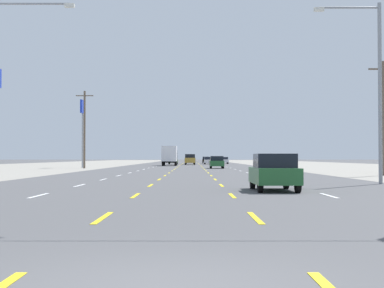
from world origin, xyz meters
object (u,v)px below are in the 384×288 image
object	(u,v)px
sedan_center_turn_farthest	(192,160)
streetlight_right_row_0	(376,80)
sedan_inner_right_farther	(211,160)
sedan_far_right_distant_a	(226,160)
hatchback_inner_right_distant_b	(208,160)
hatchback_inner_right_near	(219,162)
streetlight_left_row_0	(4,76)
hatchback_inner_right_nearest	(276,172)
box_truck_inner_left_mid	(172,155)
suv_center_turn_midfar	(192,159)
sedan_inner_left_far	(175,161)
pole_sign_left_row_2	(85,115)

from	to	relation	value
sedan_center_turn_farthest	streetlight_right_row_0	size ratio (longest dim) A/B	0.47
sedan_inner_right_farther	streetlight_right_row_0	size ratio (longest dim) A/B	0.47
sedan_far_right_distant_a	sedan_center_turn_farthest	bearing A→B (deg)	-165.86
hatchback_inner_right_distant_b	hatchback_inner_right_near	bearing A→B (deg)	-90.17
sedan_center_turn_farthest	streetlight_left_row_0	distance (m)	90.95
hatchback_inner_right_nearest	sedan_center_turn_farthest	distance (m)	96.40
sedan_center_turn_farthest	streetlight_left_row_0	size ratio (longest dim) A/B	0.46
hatchback_inner_right_distant_b	streetlight_right_row_0	size ratio (longest dim) A/B	0.41
hatchback_inner_right_near	streetlight_right_row_0	size ratio (longest dim) A/B	0.41
box_truck_inner_left_mid	hatchback_inner_right_distant_b	distance (m)	39.15
sedan_inner_right_farther	streetlight_left_row_0	distance (m)	85.61
box_truck_inner_left_mid	suv_center_turn_midfar	xyz separation A→B (m)	(3.35, 11.81, -0.81)
sedan_inner_left_far	hatchback_inner_right_distant_b	size ratio (longest dim) A/B	1.15
sedan_inner_left_far	suv_center_turn_midfar	bearing A→B (deg)	-62.02
sedan_inner_left_far	sedan_inner_right_farther	bearing A→B (deg)	14.41
streetlight_right_row_0	hatchback_inner_right_nearest	bearing A→B (deg)	-135.44
streetlight_left_row_0	box_truck_inner_left_mid	bearing A→B (deg)	84.44
suv_center_turn_midfar	sedan_far_right_distant_a	bearing A→B (deg)	65.54
sedan_center_turn_farthest	streetlight_right_row_0	xyz separation A→B (m)	(9.96, -90.31, 4.70)
hatchback_inner_right_near	streetlight_right_row_0	world-z (taller)	streetlight_right_row_0
sedan_center_turn_farthest	hatchback_inner_right_distant_b	distance (m)	13.21
suv_center_turn_midfar	streetlight_right_row_0	bearing A→B (deg)	-82.62
hatchback_inner_right_nearest	suv_center_turn_midfar	size ratio (longest dim) A/B	0.80
hatchback_inner_right_nearest	sedan_inner_right_farther	xyz separation A→B (m)	(-0.06, 90.43, -0.03)
sedan_center_turn_farthest	sedan_inner_right_farther	bearing A→B (deg)	-57.21
sedan_inner_left_far	sedan_center_turn_farthest	world-z (taller)	same
sedan_inner_left_far	sedan_center_turn_farthest	xyz separation A→B (m)	(3.28, 7.71, 0.00)
suv_center_turn_midfar	streetlight_left_row_0	bearing A→B (deg)	-97.20
hatchback_inner_right_nearest	suv_center_turn_midfar	bearing A→B (deg)	92.63
sedan_inner_left_far	sedan_inner_right_farther	world-z (taller)	same
sedan_center_turn_farthest	pole_sign_left_row_2	distance (m)	46.16
box_truck_inner_left_mid	sedan_far_right_distant_a	bearing A→B (deg)	69.09
hatchback_inner_right_near	sedan_inner_left_far	size ratio (longest dim) A/B	0.87
hatchback_inner_right_nearest	streetlight_left_row_0	xyz separation A→B (m)	(-13.41, 6.01, 4.88)
sedan_inner_right_farther	pole_sign_left_row_2	bearing A→B (deg)	-115.77
hatchback_inner_right_nearest	suv_center_turn_midfar	world-z (taller)	suv_center_turn_midfar
sedan_inner_left_far	sedan_center_turn_farthest	bearing A→B (deg)	66.95
sedan_inner_right_farther	sedan_far_right_distant_a	xyz separation A→B (m)	(3.50, 7.73, 0.00)
pole_sign_left_row_2	streetlight_left_row_0	bearing A→B (deg)	-84.19
suv_center_turn_midfar	streetlight_right_row_0	distance (m)	77.05
sedan_inner_left_far	streetlight_left_row_0	size ratio (longest dim) A/B	0.46
hatchback_inner_right_near	streetlight_right_row_0	distance (m)	42.18
suv_center_turn_midfar	sedan_far_right_distant_a	size ratio (longest dim) A/B	1.09
suv_center_turn_midfar	hatchback_inner_right_distant_b	size ratio (longest dim) A/B	1.26
box_truck_inner_left_mid	sedan_inner_right_farther	world-z (taller)	box_truck_inner_left_mid
sedan_inner_right_farther	hatchback_inner_right_distant_b	xyz separation A→B (m)	(-0.08, 18.56, 0.03)
streetlight_right_row_0	sedan_inner_left_far	bearing A→B (deg)	99.10
hatchback_inner_right_near	box_truck_inner_left_mid	distance (m)	24.06
streetlight_left_row_0	streetlight_right_row_0	world-z (taller)	streetlight_left_row_0
sedan_inner_right_farther	box_truck_inner_left_mid	bearing A→B (deg)	-109.52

